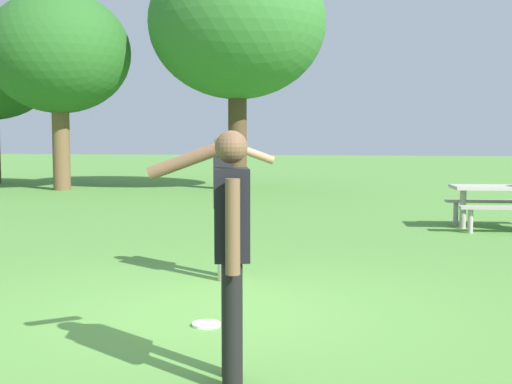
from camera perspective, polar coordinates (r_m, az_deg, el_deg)
name	(u,v)px	position (r m, az deg, el deg)	size (l,w,h in m)	color
ground_plane	(210,314)	(6.03, -4.01, -10.60)	(120.00, 120.00, 0.00)	#568E3D
person_thrower	(229,237)	(4.19, -2.34, -3.93)	(0.77, 0.60, 1.64)	black
person_catcher	(224,194)	(7.39, -2.78, -0.22)	(0.77, 0.60, 1.64)	#B7AD93
frisbee	(206,324)	(5.68, -4.37, -11.44)	(0.25, 0.25, 0.03)	white
picnic_table_near	(502,197)	(12.29, 20.66, -0.45)	(1.81, 1.56, 0.77)	#B2ADA3
tree_broad_center	(59,54)	(21.48, -16.82, 11.49)	(4.39, 4.39, 6.13)	brown
tree_far_right	(237,24)	(20.84, -1.65, 14.44)	(5.49, 5.49, 7.50)	#4C3823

